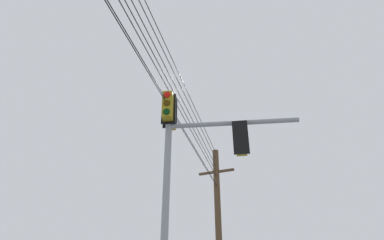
# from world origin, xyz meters

# --- Properties ---
(signal_mast_assembly) EXTENTS (3.91, 1.91, 7.39)m
(signal_mast_assembly) POSITION_xyz_m (0.10, 1.01, 5.20)
(signal_mast_assembly) COLOR gray
(signal_mast_assembly) RESTS_ON ground
(utility_pole_wooden) EXTENTS (2.03, 0.33, 9.16)m
(utility_pole_wooden) POSITION_xyz_m (-2.36, 9.10, 4.67)
(utility_pole_wooden) COLOR #4C3823
(utility_pole_wooden) RESTS_ON ground
(overhead_wire_span) EXTENTS (4.31, 18.22, 2.18)m
(overhead_wire_span) POSITION_xyz_m (-0.22, -0.01, 7.87)
(overhead_wire_span) COLOR black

